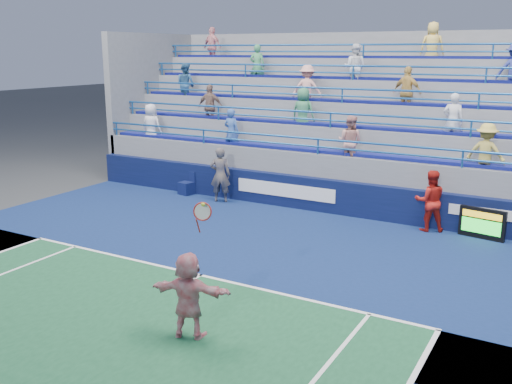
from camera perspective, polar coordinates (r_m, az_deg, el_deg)
The scene contains 8 objects.
ground at distance 13.54m, azimuth -5.56°, elevation -8.37°, with size 120.00×120.00×0.00m, color #333538.
sponsor_wall at distance 18.78m, azimuth 5.86°, elevation -0.23°, with size 18.00×0.32×1.10m.
bleacher_stand at distance 22.02m, azimuth 9.89°, elevation 4.39°, with size 18.00×5.60×6.13m.
serve_speed_board at distance 17.12m, azimuth 21.67°, elevation -2.96°, with size 1.27×0.36×0.88m.
judge_chair at distance 21.00m, azimuth -6.94°, elevation 0.47°, with size 0.55×0.56×0.84m.
tennis_player at distance 10.56m, azimuth -6.75°, elevation -10.21°, with size 1.59×0.87×2.62m.
line_judge at distance 19.71m, azimuth -3.60°, elevation 1.72°, with size 0.70×0.46×1.93m, color #151B39.
ball_girl at distance 17.24m, azimuth 17.01°, elevation -0.85°, with size 0.88×0.69×1.81m, color #AF1A14.
Camera 1 is at (7.28, -10.20, 5.13)m, focal length 40.00 mm.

